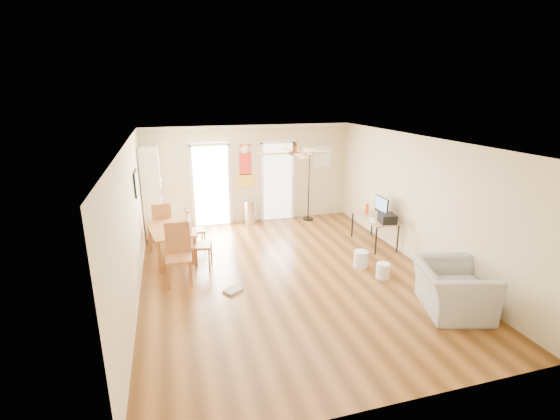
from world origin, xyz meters
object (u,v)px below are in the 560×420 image
object	(u,v)px
dining_table	(172,243)
dining_chair_right_b	(200,242)
dining_chair_far	(162,224)
torchiere_lamp	(309,185)
bookshelf	(152,192)
wastebasket_b	(361,259)
armchair	(452,288)
trash_can	(250,212)
computer_desk	(374,231)
wastebasket_a	(383,271)
printer	(387,218)
dining_chair_right_a	(196,228)
dining_chair_near	(179,255)

from	to	relation	value
dining_table	dining_chair_right_b	bearing A→B (deg)	-48.68
dining_chair_right_b	dining_chair_far	xyz separation A→B (m)	(-0.74, 1.50, -0.03)
torchiere_lamp	bookshelf	bearing A→B (deg)	-178.93
bookshelf	wastebasket_b	bearing A→B (deg)	-47.78
dining_table	armchair	distance (m)	5.49
trash_can	armchair	size ratio (longest dim) A/B	0.54
computer_desk	armchair	xyz separation A→B (m)	(-0.24, -2.96, 0.06)
armchair	wastebasket_a	bearing A→B (deg)	35.16
trash_can	armchair	bearing A→B (deg)	-66.81
dining_chair_right_b	armchair	size ratio (longest dim) A/B	0.90
printer	trash_can	bearing A→B (deg)	145.20
dining_chair_right_a	armchair	xyz separation A→B (m)	(3.75, -3.88, -0.07)
dining_table	wastebasket_b	world-z (taller)	dining_table
bookshelf	wastebasket_b	world-z (taller)	bookshelf
dining_chair_near	trash_can	world-z (taller)	dining_chair_near
printer	wastebasket_b	distance (m)	1.25
bookshelf	dining_chair_right_b	world-z (taller)	bookshelf
dining_table	wastebasket_a	xyz separation A→B (m)	(3.85, -2.08, -0.19)
dining_chair_right_a	dining_chair_near	size ratio (longest dim) A/B	0.83
computer_desk	bookshelf	bearing A→B (deg)	157.00
dining_chair_right_b	wastebasket_b	distance (m)	3.27
trash_can	armchair	xyz separation A→B (m)	(2.23, -5.20, 0.07)
torchiere_lamp	printer	xyz separation A→B (m)	(0.90, -2.58, -0.23)
trash_can	dining_table	bearing A→B (deg)	-139.31
dining_table	torchiere_lamp	distance (m)	4.13
dining_table	dining_chair_far	size ratio (longest dim) A/B	1.34
trash_can	printer	distance (m)	3.69
armchair	wastebasket_b	bearing A→B (deg)	34.38
torchiere_lamp	wastebasket_b	world-z (taller)	torchiere_lamp
torchiere_lamp	wastebasket_a	bearing A→B (deg)	-87.71
bookshelf	dining_table	bearing A→B (deg)	-87.59
computer_desk	dining_table	bearing A→B (deg)	174.35
trash_can	printer	xyz separation A→B (m)	(2.53, -2.66, 0.44)
dining_chair_near	wastebasket_a	world-z (taller)	dining_chair_near
dining_chair_near	printer	world-z (taller)	dining_chair_near
dining_chair_right_b	dining_chair_far	bearing A→B (deg)	38.67
wastebasket_b	dining_table	bearing A→B (deg)	157.96
bookshelf	wastebasket_a	world-z (taller)	bookshelf
wastebasket_a	dining_chair_near	bearing A→B (deg)	167.27
dining_table	computer_desk	xyz separation A→B (m)	(4.54, -0.45, -0.01)
dining_chair_right_a	dining_chair_right_b	xyz separation A→B (m)	(0.00, -1.10, 0.08)
dining_chair_right_a	trash_can	xyz separation A→B (m)	(1.52, 1.31, -0.14)
dining_chair_far	printer	distance (m)	5.10
trash_can	wastebasket_b	world-z (taller)	trash_can
dining_chair_right_b	dining_chair_near	world-z (taller)	dining_chair_near
dining_table	wastebasket_a	size ratio (longest dim) A/B	4.64
dining_chair_right_b	torchiere_lamp	size ratio (longest dim) A/B	0.55
dining_table	dining_chair_near	bearing A→B (deg)	-84.60
printer	armchair	size ratio (longest dim) A/B	0.32
bookshelf	torchiere_lamp	distance (m)	4.06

